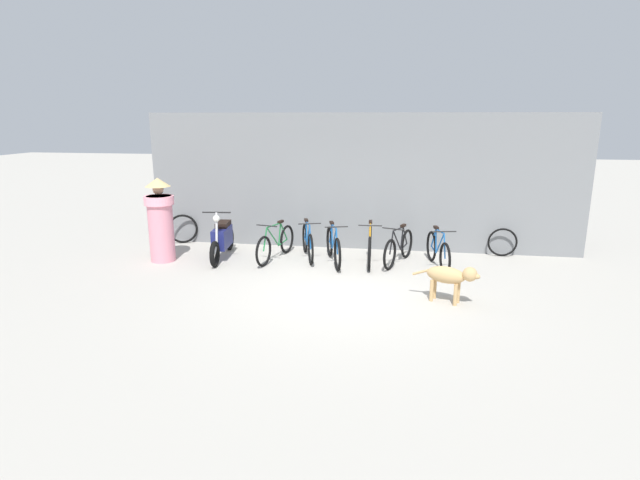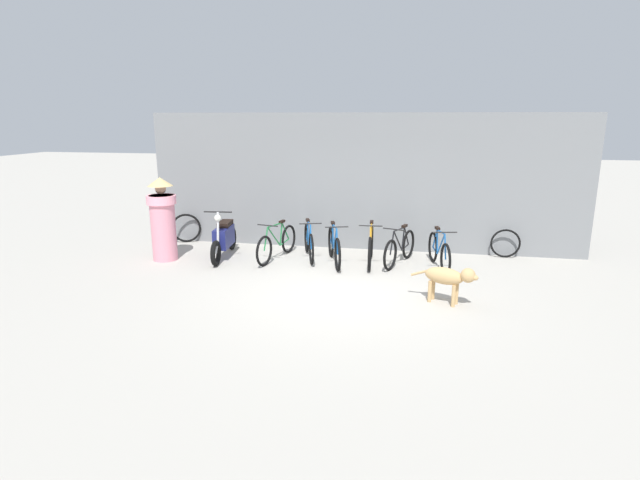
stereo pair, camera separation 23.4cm
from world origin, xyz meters
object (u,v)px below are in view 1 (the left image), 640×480
Objects in this scene: bicycle_3 at (370,246)px; spare_tire_left at (183,229)px; bicycle_2 at (333,247)px; bicycle_4 at (399,248)px; bicycle_1 at (308,242)px; bicycle_0 at (276,244)px; motorcycle at (222,239)px; stray_dog at (450,276)px; spare_tire_right at (502,242)px; bicycle_5 at (438,251)px; person_in_robes at (160,220)px.

bicycle_3 reaches higher than spare_tire_left.
bicycle_4 is at bearing 81.67° from bicycle_2.
bicycle_3 is at bearing -12.12° from spare_tire_left.
bicycle_0 is at bearing -91.02° from bicycle_1.
bicycle_2 reaches higher than bicycle_1.
bicycle_1 is 0.84× the size of motorcycle.
bicycle_4 is 2.30m from stray_dog.
bicycle_4 is 2.38m from spare_tire_right.
motorcycle is 6.02m from spare_tire_right.
bicycle_0 is 1.97m from bicycle_3.
spare_tire_left is (-5.87, 1.06, 0.01)m from bicycle_5.
bicycle_0 is at bearing 176.25° from person_in_robes.
bicycle_4 is (1.33, 0.19, -0.02)m from bicycle_2.
bicycle_1 is 0.99× the size of bicycle_5.
spare_tire_right is (3.53, 1.10, -0.04)m from bicycle_2.
motorcycle reaches higher than bicycle_3.
bicycle_1 is 0.89× the size of person_in_robes.
motorcycle reaches higher than bicycle_0.
stray_dog is at bearing 31.53° from bicycle_2.
bicycle_1 is at bearing 119.29° from bicycle_0.
bicycle_5 reaches higher than spare_tire_left.
bicycle_0 is at bearing -91.78° from bicycle_3.
bicycle_5 is (2.69, -0.25, -0.01)m from bicycle_1.
bicycle_2 is at bearing 83.46° from motorcycle.
bicycle_0 is 1.01× the size of bicycle_3.
bicycle_2 is 2.39m from motorcycle.
person_in_robes is at bearing -168.11° from spare_tire_right.
spare_tire_left is at bearing -179.91° from spare_tire_right.
person_in_robes is (-3.55, -0.39, 0.53)m from bicycle_2.
bicycle_5 is (1.36, -0.09, -0.02)m from bicycle_3.
bicycle_0 is 0.68m from bicycle_1.
bicycle_5 is 1.48× the size of stray_dog.
bicycle_4 reaches higher than spare_tire_left.
bicycle_0 is 1.09× the size of bicycle_5.
person_in_robes is 2.50× the size of spare_tire_left.
bicycle_2 is at bearing -162.71° from spare_tire_right.
motorcycle is 2.95× the size of spare_tire_right.
bicycle_3 is 2.40× the size of spare_tire_left.
person_in_robes reaches higher than bicycle_4.
bicycle_4 is 2.45× the size of spare_tire_right.
motorcycle reaches higher than bicycle_4.
stray_dog is (2.75, -2.22, 0.11)m from bicycle_1.
bicycle_1 is 3.28m from spare_tire_left.
bicycle_1 is 1.34m from bicycle_3.
bicycle_4 is at bearing 171.53° from person_in_robes.
bicycle_3 is 0.91× the size of motorcycle.
bicycle_5 is (2.10, 0.03, -0.01)m from bicycle_2.
motorcycle is (-3.13, -0.11, 0.06)m from bicycle_3.
person_in_robes reaches higher than motorcycle.
bicycle_3 is 0.59m from bicycle_4.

